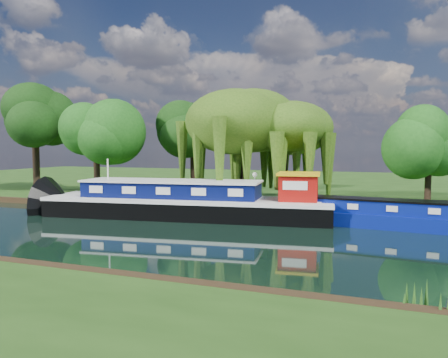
% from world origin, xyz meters
% --- Properties ---
extents(ground, '(120.00, 120.00, 0.00)m').
position_xyz_m(ground, '(0.00, 0.00, 0.00)').
color(ground, black).
extents(far_bank, '(120.00, 52.00, 0.45)m').
position_xyz_m(far_bank, '(0.00, 34.00, 0.23)').
color(far_bank, '#1D3E10').
rests_on(far_bank, ground).
extents(dutch_barge, '(20.47, 7.12, 4.23)m').
position_xyz_m(dutch_barge, '(-3.04, 6.28, 1.05)').
color(dutch_barge, black).
rests_on(dutch_barge, ground).
extents(narrowboat, '(13.00, 3.32, 1.88)m').
position_xyz_m(narrowboat, '(9.18, 7.08, 0.67)').
color(narrowboat, navy).
rests_on(narrowboat, ground).
extents(red_dinghy, '(3.77, 3.02, 0.70)m').
position_xyz_m(red_dinghy, '(-12.19, 5.58, 0.00)').
color(red_dinghy, maroon).
rests_on(red_dinghy, ground).
extents(willow_left, '(7.19, 7.19, 8.62)m').
position_xyz_m(willow_left, '(-1.02, 12.36, 6.71)').
color(willow_left, black).
rests_on(willow_left, far_bank).
extents(willow_right, '(5.97, 5.97, 7.27)m').
position_xyz_m(willow_right, '(2.16, 12.72, 5.75)').
color(willow_right, black).
rests_on(willow_right, far_bank).
extents(tree_far_left, '(5.38, 5.38, 8.67)m').
position_xyz_m(tree_far_left, '(-16.09, 13.44, 6.38)').
color(tree_far_left, black).
rests_on(tree_far_left, far_bank).
extents(tree_far_back, '(5.85, 5.85, 9.84)m').
position_xyz_m(tree_far_back, '(-23.83, 13.84, 7.30)').
color(tree_far_back, black).
rests_on(tree_far_back, far_bank).
extents(tree_far_mid, '(5.09, 5.09, 8.33)m').
position_xyz_m(tree_far_mid, '(-8.50, 18.95, 6.20)').
color(tree_far_mid, black).
rests_on(tree_far_mid, far_bank).
extents(tree_far_right, '(3.91, 3.91, 6.41)m').
position_xyz_m(tree_far_right, '(12.66, 13.18, 4.87)').
color(tree_far_right, black).
rests_on(tree_far_right, far_bank).
extents(lamppost, '(0.36, 0.36, 2.56)m').
position_xyz_m(lamppost, '(0.50, 10.50, 2.42)').
color(lamppost, silver).
rests_on(lamppost, far_bank).
extents(mooring_posts, '(19.16, 0.16, 1.00)m').
position_xyz_m(mooring_posts, '(-0.50, 8.40, 0.95)').
color(mooring_posts, silver).
rests_on(mooring_posts, far_bank).
extents(reeds_near, '(33.70, 1.50, 1.10)m').
position_xyz_m(reeds_near, '(6.87, -7.57, 0.55)').
color(reeds_near, '#1F5416').
rests_on(reeds_near, ground).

